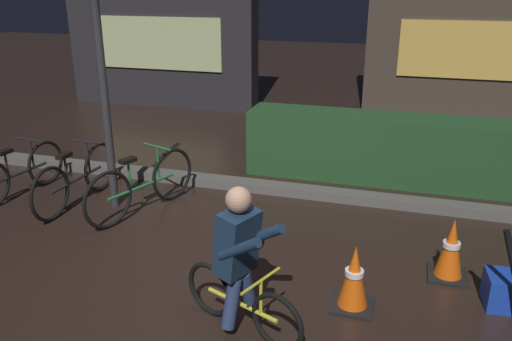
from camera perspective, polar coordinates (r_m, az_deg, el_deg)
name	(u,v)px	position (r m, az deg, el deg)	size (l,w,h in m)	color
ground_plane	(218,277)	(5.06, -4.23, -11.67)	(40.00, 40.00, 0.00)	black
sidewalk_curb	(276,188)	(6.90, 2.26, -1.98)	(12.00, 0.24, 0.12)	#56544F
hedge_row	(421,152)	(7.43, 17.69, 1.99)	(4.80, 0.70, 0.93)	#214723
storefront_left	(159,2)	(11.78, -10.67, 17.79)	(4.29, 0.54, 4.48)	#262328
street_post	(104,89)	(6.33, -16.47, 8.61)	(0.10, 0.10, 2.96)	#2D2D33
parked_bike_leftmost	(19,173)	(7.37, -24.70, -0.21)	(0.46, 1.53, 0.71)	black
parked_bike_left_mid	(77,178)	(6.83, -19.18, -0.83)	(0.46, 1.65, 0.76)	black
parked_bike_center_left	(142,185)	(6.36, -12.46, -1.60)	(0.62, 1.61, 0.78)	black
traffic_cone_near	(354,278)	(4.57, 10.75, -11.58)	(0.36, 0.36, 0.59)	black
traffic_cone_far	(451,250)	(5.24, 20.69, -8.17)	(0.36, 0.36, 0.61)	black
blue_crate	(512,292)	(5.08, 26.40, -11.87)	(0.44, 0.32, 0.30)	#193DB7
cyclist	(241,260)	(4.08, -1.68, -9.80)	(1.12, 0.65, 1.25)	black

